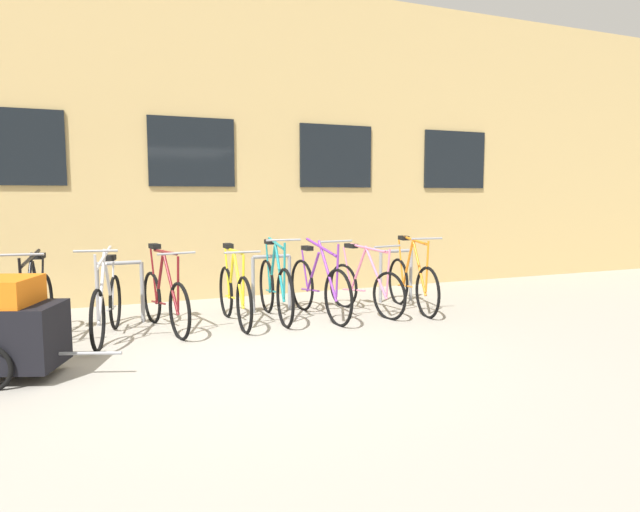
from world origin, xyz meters
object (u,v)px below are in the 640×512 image
bicycle_silver (107,306)px  bicycle_black (35,308)px  bike_trailer (4,327)px  bicycle_pink (365,287)px  bicycle_purple (319,288)px  bicycle_maroon (165,299)px  bicycle_teal (275,288)px  bicycle_yellow (234,294)px  bicycle_orange (412,283)px

bicycle_silver → bicycle_black: bicycle_silver is taller
bike_trailer → bicycle_pink: bearing=16.9°
bicycle_purple → bicycle_silver: bearing=-177.6°
bicycle_silver → bicycle_maroon: size_ratio=1.00×
bicycle_maroon → bicycle_pink: size_ratio=1.03×
bicycle_purple → bicycle_teal: bearing=167.9°
bicycle_yellow → bike_trailer: 2.74m
bicycle_pink → bike_trailer: bearing=-163.1°
bicycle_orange → bicycle_purple: (-1.40, 0.08, 0.01)m
bicycle_purple → bicycle_teal: size_ratio=1.07×
bicycle_silver → bicycle_maroon: (0.66, 0.16, 0.00)m
bicycle_silver → bicycle_purple: bicycle_purple is taller
bicycle_silver → bicycle_maroon: bearing=13.4°
bicycle_purple → bicycle_teal: bicycle_teal is taller
bicycle_purple → bicycle_black: size_ratio=1.06×
bicycle_orange → bike_trailer: size_ratio=1.15×
bicycle_yellow → bike_trailer: size_ratio=1.14×
bicycle_purple → bicycle_maroon: (-2.00, 0.04, -0.02)m
bicycle_pink → bicycle_purple: bearing=-178.9°
bicycle_yellow → bicycle_pink: (1.84, -0.03, -0.02)m
bicycle_orange → bicycle_teal: size_ratio=0.98×
bicycle_black → bicycle_silver: bearing=-3.6°
bicycle_black → bicycle_orange: bearing=-0.2°
bicycle_maroon → bicycle_teal: bearing=3.2°
bicycle_purple → bike_trailer: (-3.54, -1.28, 0.07)m
bicycle_black → bike_trailer: bicycle_black is taller
bicycle_yellow → bicycle_purple: 1.14m
bicycle_silver → bicycle_purple: 2.66m
bicycle_purple → bicycle_orange: bearing=-3.5°
bicycle_orange → bicycle_teal: bicycle_teal is taller
bicycle_silver → bicycle_pink: bearing=2.2°
bicycle_silver → bicycle_pink: 3.36m
bicycle_silver → bicycle_teal: bicycle_teal is taller
bicycle_black → bike_trailer: bearing=-97.0°
bicycle_orange → bicycle_teal: bearing=174.0°
bicycle_orange → bicycle_pink: size_ratio=1.04×
bicycle_maroon → bicycle_teal: bicycle_teal is taller
bicycle_black → bicycle_teal: 2.83m
bicycle_yellow → bicycle_pink: 1.84m
bicycle_maroon → bike_trailer: bearing=-139.5°
bicycle_silver → bike_trailer: 1.46m
bicycle_pink → bicycle_teal: bearing=175.1°
bicycle_yellow → bicycle_black: bicycle_black is taller
bicycle_silver → bicycle_yellow: bicycle_silver is taller
bicycle_purple → bicycle_black: bearing=-178.9°
bicycle_silver → bike_trailer: (-0.88, -1.16, 0.09)m
bike_trailer → bicycle_teal: bearing=25.2°
bicycle_teal → bicycle_pink: size_ratio=1.06×
bicycle_teal → bicycle_yellow: bearing=-171.7°
bicycle_silver → bicycle_pink: size_ratio=1.03×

